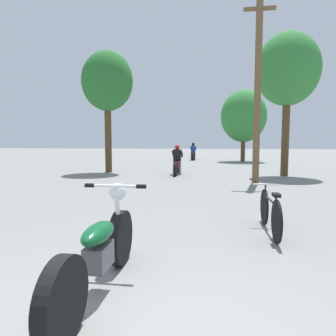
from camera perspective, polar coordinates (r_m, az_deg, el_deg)
utility_pole at (r=11.51m, az=16.72°, el=14.63°), size 1.10×0.24×6.72m
roadside_tree_right_near at (r=14.33m, az=21.83°, el=16.90°), size 2.68×2.41×6.12m
roadside_tree_right_far at (r=23.17m, az=14.21°, el=9.54°), size 3.35×3.01×5.30m
roadside_tree_left at (r=15.10m, az=-11.50°, el=15.70°), size 2.45×2.21×5.78m
motorcycle_foreground at (r=3.15m, az=-12.76°, el=-15.07°), size 0.72×2.12×1.02m
motorcycle_rider_lead at (r=13.63m, az=1.75°, el=0.90°), size 0.50×2.10×1.35m
motorcycle_rider_far at (r=24.30m, az=4.81°, el=2.79°), size 0.50×2.00×1.41m
bicycle_parked at (r=5.23m, az=18.86°, el=-7.93°), size 0.44×1.65×0.75m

